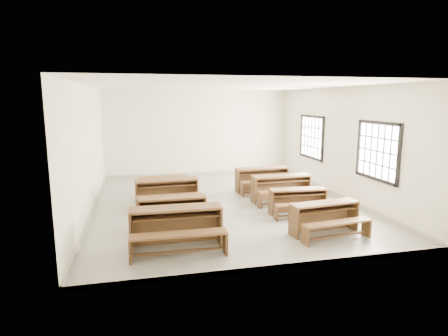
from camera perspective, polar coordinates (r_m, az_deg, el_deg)
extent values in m
plane|color=gray|center=(10.47, 0.00, -5.39)|extent=(8.50, 8.50, 0.00)
cube|color=white|center=(10.08, 0.00, 12.26)|extent=(7.00, 8.50, 0.05)
cube|color=beige|center=(14.28, -3.84, 5.34)|extent=(7.00, 0.05, 3.20)
cube|color=beige|center=(6.16, 8.90, -1.39)|extent=(7.00, 0.05, 3.20)
cube|color=beige|center=(9.97, -19.88, 2.59)|extent=(0.05, 8.50, 3.20)
cube|color=beige|center=(11.44, 17.25, 3.66)|extent=(0.05, 8.50, 3.20)
cube|color=gray|center=(14.50, -3.77, -0.77)|extent=(7.00, 0.04, 0.10)
cube|color=gray|center=(6.64, 8.53, -14.60)|extent=(7.00, 0.04, 0.10)
cube|color=gray|center=(10.27, -19.38, -6.01)|extent=(0.04, 8.50, 0.10)
cube|color=gray|center=(11.71, 16.87, -3.89)|extent=(0.04, 8.50, 0.10)
cube|color=white|center=(9.94, 22.42, 2.40)|extent=(0.02, 1.50, 1.30)
cube|color=black|center=(9.86, 22.60, 6.37)|extent=(0.06, 1.62, 0.08)
cube|color=black|center=(10.03, 22.06, -1.51)|extent=(0.06, 1.62, 0.08)
cube|color=black|center=(9.30, 25.12, 1.71)|extent=(0.06, 0.08, 1.46)
cube|color=black|center=(10.57, 19.87, 3.00)|extent=(0.06, 0.08, 1.46)
cube|color=white|center=(13.01, 13.26, 4.61)|extent=(0.02, 1.50, 1.30)
cube|color=black|center=(12.96, 13.31, 7.64)|extent=(0.06, 1.62, 0.08)
cube|color=black|center=(13.09, 13.06, 1.60)|extent=(0.06, 1.62, 0.08)
cube|color=black|center=(12.30, 14.80, 4.23)|extent=(0.06, 0.08, 1.46)
cube|color=black|center=(13.72, 11.73, 4.95)|extent=(0.06, 0.08, 1.46)
cube|color=brown|center=(7.32, -7.38, -6.10)|extent=(1.78, 0.46, 0.04)
cube|color=brown|center=(7.64, -7.45, -8.55)|extent=(1.78, 0.06, 0.75)
cube|color=#4D331A|center=(7.43, -14.06, -9.33)|extent=(0.05, 0.44, 0.75)
cube|color=#4D331A|center=(7.56, -0.70, -8.65)|extent=(0.05, 0.44, 0.75)
cube|color=#4D331A|center=(7.35, -7.34, -7.31)|extent=(1.65, 0.35, 0.02)
cube|color=brown|center=(6.91, -6.91, -10.00)|extent=(1.78, 0.33, 0.04)
cube|color=#4D331A|center=(6.98, -14.12, -12.10)|extent=(0.05, 0.31, 0.42)
cube|color=#4D331A|center=(7.12, 0.21, -11.31)|extent=(0.05, 0.31, 0.42)
cube|color=#4D331A|center=(7.04, -6.85, -12.54)|extent=(1.64, 0.07, 0.04)
cube|color=brown|center=(8.54, -7.92, -4.52)|extent=(1.51, 0.38, 0.04)
cube|color=brown|center=(8.80, -7.96, -6.38)|extent=(1.51, 0.04, 0.64)
cube|color=#4D331A|center=(8.61, -12.79, -6.92)|extent=(0.04, 0.38, 0.64)
cube|color=#4D331A|center=(8.72, -3.00, -6.44)|extent=(0.04, 0.38, 0.64)
cube|color=#4D331A|center=(8.56, -7.89, -5.41)|extent=(1.40, 0.29, 0.02)
cube|color=brown|center=(8.18, -7.58, -7.26)|extent=(1.51, 0.27, 0.04)
cube|color=#4D331A|center=(8.21, -12.74, -8.81)|extent=(0.04, 0.27, 0.36)
cube|color=#4D331A|center=(8.33, -2.44, -8.27)|extent=(0.04, 0.27, 0.36)
cube|color=#4D331A|center=(8.27, -7.54, -9.13)|extent=(1.40, 0.05, 0.04)
cube|color=brown|center=(10.14, -8.76, -1.80)|extent=(1.68, 0.49, 0.04)
cube|color=brown|center=(10.40, -8.83, -3.60)|extent=(1.66, 0.12, 0.71)
cube|color=#4D331A|center=(10.16, -13.25, -4.09)|extent=(0.06, 0.42, 0.71)
cube|color=#4D331A|center=(10.35, -4.25, -3.59)|extent=(0.06, 0.42, 0.71)
cube|color=#4D331A|center=(10.15, -8.73, -2.63)|extent=(1.55, 0.38, 0.02)
cube|color=brown|center=(9.72, -8.34, -4.21)|extent=(1.67, 0.37, 0.04)
cube|color=#4D331A|center=(9.71, -13.07, -5.71)|extent=(0.06, 0.29, 0.39)
cube|color=#4D331A|center=(9.91, -3.65, -5.14)|extent=(0.06, 0.29, 0.39)
cube|color=#4D331A|center=(9.80, -8.29, -5.97)|extent=(1.54, 0.12, 0.04)
cube|color=brown|center=(11.09, -9.34, -1.37)|extent=(1.42, 0.40, 0.04)
cube|color=brown|center=(11.31, -9.38, -2.78)|extent=(1.41, 0.08, 0.60)
cube|color=#4D331A|center=(11.11, -12.82, -3.13)|extent=(0.05, 0.35, 0.60)
cube|color=#4D331A|center=(11.24, -5.81, -2.77)|extent=(0.05, 0.35, 0.60)
cube|color=#4D331A|center=(11.09, -9.31, -2.01)|extent=(1.31, 0.31, 0.02)
cube|color=brown|center=(10.72, -9.07, -3.20)|extent=(1.41, 0.29, 0.04)
cube|color=#4D331A|center=(10.72, -12.69, -4.34)|extent=(0.04, 0.25, 0.33)
cube|color=#4D331A|center=(10.86, -5.43, -3.95)|extent=(0.04, 0.25, 0.33)
cube|color=#4D331A|center=(10.79, -9.03, -4.56)|extent=(1.30, 0.09, 0.04)
cube|color=brown|center=(8.30, 15.09, -5.20)|extent=(1.55, 0.55, 0.04)
cube|color=brown|center=(8.53, 14.33, -7.14)|extent=(1.51, 0.21, 0.65)
cube|color=#4D331A|center=(8.02, 10.57, -8.13)|extent=(0.08, 0.38, 0.65)
cube|color=#4D331A|center=(8.83, 18.98, -6.79)|extent=(0.08, 0.38, 0.65)
cube|color=#4D331A|center=(8.32, 15.12, -6.11)|extent=(1.43, 0.45, 0.02)
cube|color=brown|center=(8.02, 16.90, -7.96)|extent=(1.54, 0.44, 0.04)
cube|color=#4D331A|center=(7.69, 12.30, -10.13)|extent=(0.07, 0.27, 0.36)
cube|color=#4D331A|center=(8.53, 20.88, -8.51)|extent=(0.07, 0.27, 0.36)
cube|color=#4D331A|center=(8.12, 16.79, -9.88)|extent=(1.40, 0.21, 0.04)
cube|color=brown|center=(9.58, 11.21, -3.20)|extent=(1.45, 0.44, 0.04)
cube|color=brown|center=(9.81, 10.81, -4.82)|extent=(1.43, 0.12, 0.61)
cube|color=#4D331A|center=(9.44, 7.15, -5.31)|extent=(0.06, 0.36, 0.61)
cube|color=#4D331A|center=(9.93, 14.93, -4.80)|extent=(0.06, 0.36, 0.61)
cube|color=#4D331A|center=(9.60, 11.22, -3.95)|extent=(1.34, 0.35, 0.02)
cube|color=brown|center=(9.25, 12.12, -5.44)|extent=(1.45, 0.33, 0.04)
cube|color=#4D331A|center=(9.08, 7.94, -6.86)|extent=(0.05, 0.25, 0.34)
cube|color=#4D331A|center=(9.58, 15.99, -6.24)|extent=(0.05, 0.25, 0.34)
cube|color=#4D331A|center=(9.33, 12.06, -7.03)|extent=(1.33, 0.12, 0.04)
cube|color=brown|center=(10.65, 8.70, -1.19)|extent=(1.68, 0.46, 0.04)
cube|color=brown|center=(10.90, 8.26, -2.94)|extent=(1.67, 0.08, 0.71)
cube|color=#4D331A|center=(10.44, 4.51, -3.44)|extent=(0.05, 0.42, 0.71)
cube|color=#4D331A|center=(11.07, 12.54, -2.87)|extent=(0.05, 0.42, 0.71)
cube|color=#4D331A|center=(10.66, 8.72, -1.98)|extent=(1.56, 0.35, 0.02)
cube|color=brown|center=(10.26, 9.77, -3.45)|extent=(1.68, 0.33, 0.04)
cube|color=#4D331A|center=(10.01, 5.45, -4.99)|extent=(0.05, 0.29, 0.40)
cube|color=#4D331A|center=(10.67, 13.75, -4.29)|extent=(0.05, 0.29, 0.40)
cube|color=#4D331A|center=(10.34, 9.72, -5.14)|extent=(1.55, 0.09, 0.04)
cube|color=brown|center=(11.81, 5.80, -0.04)|extent=(1.66, 0.47, 0.04)
cube|color=brown|center=(12.05, 5.46, -1.62)|extent=(1.65, 0.09, 0.70)
cube|color=#4D331A|center=(11.62, 2.05, -2.02)|extent=(0.05, 0.41, 0.70)
cube|color=#4D331A|center=(12.18, 9.32, -1.58)|extent=(0.05, 0.41, 0.70)
cube|color=#4D331A|center=(11.81, 5.82, -0.74)|extent=(1.54, 0.36, 0.02)
cube|color=brown|center=(11.40, 6.67, -2.01)|extent=(1.66, 0.34, 0.04)
cube|color=#4D331A|center=(11.19, 2.80, -3.33)|extent=(0.05, 0.29, 0.39)
cube|color=#4D331A|center=(11.77, 10.30, -2.80)|extent=(0.05, 0.29, 0.39)
cube|color=#4D331A|center=(11.47, 6.63, -3.52)|extent=(1.53, 0.10, 0.04)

